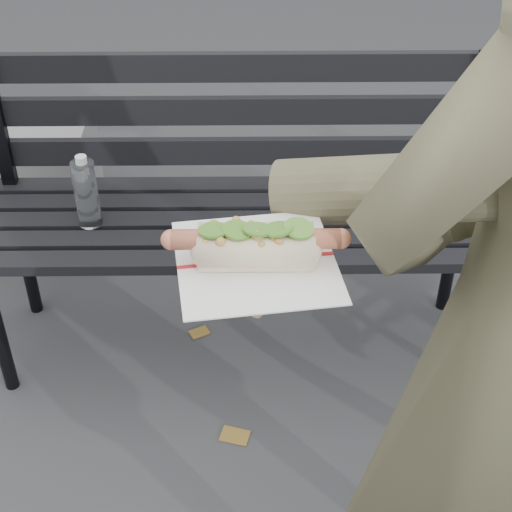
{
  "coord_description": "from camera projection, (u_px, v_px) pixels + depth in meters",
  "views": [
    {
      "loc": [
        0.09,
        -0.84,
        1.72
      ],
      "look_at": [
        0.1,
        -0.1,
        1.14
      ],
      "focal_mm": 55.0,
      "sensor_mm": 36.0,
      "label": 1
    }
  ],
  "objects": [
    {
      "name": "park_bench",
      "position": [
        233.0,
        191.0,
        2.19
      ],
      "size": [
        1.5,
        0.44,
        0.88
      ],
      "color": "black",
      "rests_on": "ground"
    },
    {
      "name": "held_hotdog",
      "position": [
        417.0,
        204.0,
        0.97
      ],
      "size": [
        0.64,
        0.3,
        0.2
      ],
      "color": "brown"
    }
  ]
}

